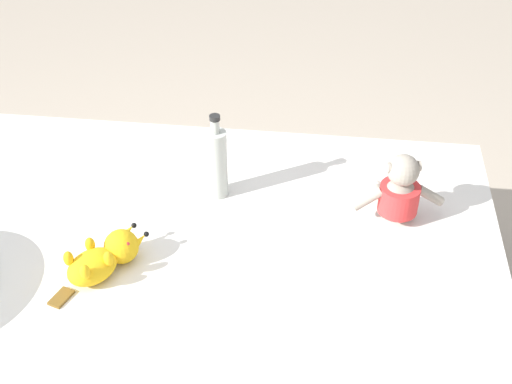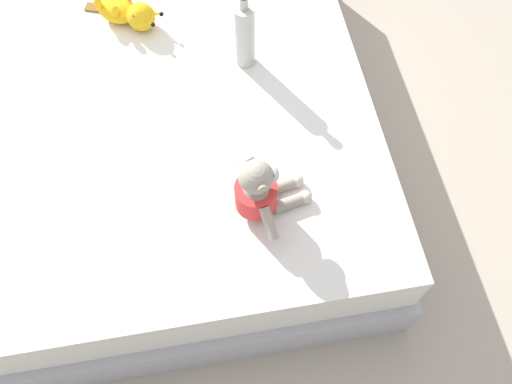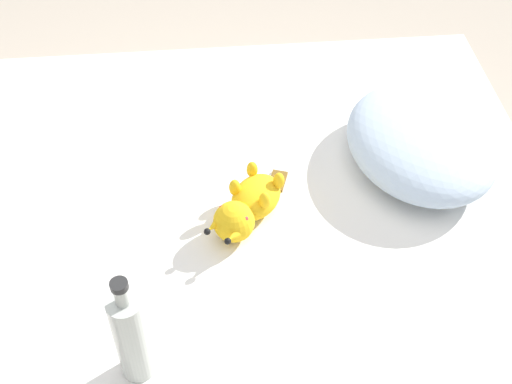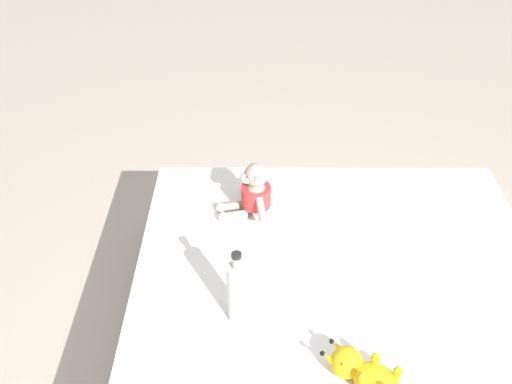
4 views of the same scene
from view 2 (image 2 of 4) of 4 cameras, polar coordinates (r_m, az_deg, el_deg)
The scene contains 5 objects.
ground_plane at distance 2.27m, azimuth -10.70°, elevation 6.64°, with size 16.00×16.00×0.00m, color #B7A893.
bed at distance 2.10m, azimuth -11.69°, elevation 10.01°, with size 1.57×1.98×0.44m.
plush_monkey at distance 1.46m, azimuth 0.40°, elevation 0.08°, with size 0.24×0.29×0.24m.
plush_yellow_creature at distance 2.02m, azimuth -13.91°, elevation 18.58°, with size 0.30×0.23×0.10m.
glass_bottle at distance 1.78m, azimuth -1.24°, elevation 16.78°, with size 0.07×0.07×0.29m.
Camera 2 is at (0.20, -1.32, 1.83)m, focal length 36.58 mm.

